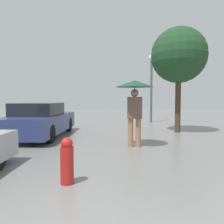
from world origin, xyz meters
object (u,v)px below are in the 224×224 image
object	(u,v)px
pedestrian	(135,94)
parked_car_farthest	(40,121)
street_lamp	(151,76)
fire_hydrant	(67,161)
tree	(179,56)

from	to	relation	value
pedestrian	parked_car_farthest	distance (m)	4.03
parked_car_farthest	street_lamp	size ratio (longest dim) A/B	1.01
pedestrian	parked_car_farthest	xyz separation A→B (m)	(-3.51, 1.72, -0.99)
parked_car_farthest	pedestrian	bearing A→B (deg)	-26.04
pedestrian	parked_car_farthest	world-z (taller)	pedestrian
pedestrian	parked_car_farthest	size ratio (longest dim) A/B	0.48
pedestrian	fire_hydrant	bearing A→B (deg)	-114.50
street_lamp	fire_hydrant	size ratio (longest dim) A/B	5.19
street_lamp	pedestrian	bearing A→B (deg)	-102.06
street_lamp	parked_car_farthest	bearing A→B (deg)	-133.55
pedestrian	fire_hydrant	distance (m)	3.44
parked_car_farthest	street_lamp	world-z (taller)	street_lamp
pedestrian	tree	bearing A→B (deg)	55.10
parked_car_farthest	fire_hydrant	size ratio (longest dim) A/B	5.26
pedestrian	street_lamp	bearing A→B (deg)	77.94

